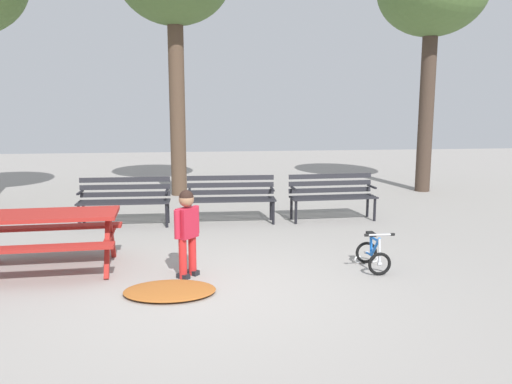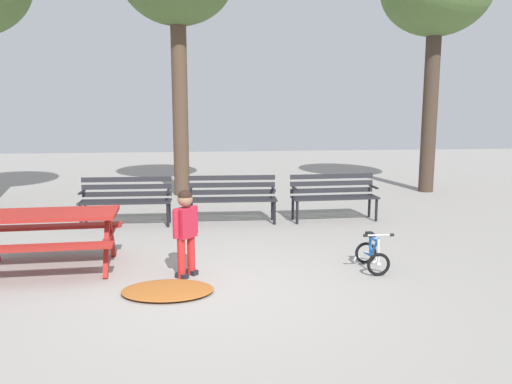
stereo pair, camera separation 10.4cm
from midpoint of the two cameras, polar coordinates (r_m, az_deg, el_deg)
ground at (r=6.19m, az=-4.57°, el=-10.69°), size 36.00×36.00×0.00m
picnic_table at (r=7.25m, az=-21.67°, el=-3.45°), size 1.86×1.42×0.79m
park_bench_far_left at (r=9.55m, az=-13.76°, el=-0.52°), size 1.61×0.50×0.85m
park_bench_left at (r=9.50m, az=-2.31°, el=-0.31°), size 1.61×0.51×0.85m
park_bench_right at (r=9.80m, az=8.80°, el=-0.10°), size 1.62×0.51×0.85m
child_standing at (r=6.52m, az=-7.28°, el=-3.69°), size 0.31×0.33×1.11m
kids_bicycle at (r=7.03m, az=13.03°, el=-6.71°), size 0.39×0.56×0.54m
leaf_pile at (r=6.15m, az=-9.18°, el=-10.59°), size 1.09×0.79×0.07m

